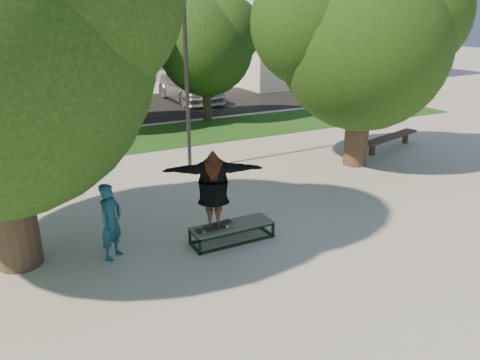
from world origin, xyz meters
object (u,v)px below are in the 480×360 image
bench (390,138)px  car_grey (62,107)px  bystander (111,221)px  car_silver_b (189,87)px  grind_box (232,233)px  tree_right (361,34)px  lamppost (186,68)px

bench → car_grey: car_grey is taller
bystander → bench: 11.41m
bystander → car_grey: (0.99, 13.79, -0.09)m
car_grey → car_silver_b: bearing=10.3°
grind_box → car_silver_b: bearing=71.1°
grind_box → bench: bearing=24.8°
tree_right → car_silver_b: 13.81m
grind_box → bystander: bystander is taller
grind_box → car_grey: size_ratio=0.36×
grind_box → car_grey: bearing=95.9°
lamppost → car_silver_b: 12.61m
bystander → car_silver_b: size_ratio=0.28×
grind_box → tree_right: bearing=27.6°
bench → car_silver_b: car_silver_b is taller
bystander → bench: size_ratio=0.50×
grind_box → bystander: bearing=169.2°
lamppost → tree_right: bearing=-21.3°
tree_right → bench: (2.46, 0.77, -3.69)m
bench → car_silver_b: size_ratio=0.56×
car_silver_b → tree_right: bearing=-88.4°
grind_box → lamppost: bearing=78.3°
tree_right → lamppost: 5.36m
grind_box → car_silver_b: car_silver_b is taller
tree_right → grind_box: (-5.96, -3.12, -3.90)m
lamppost → bystander: bearing=-127.5°
lamppost → car_silver_b: bearing=68.1°
bench → car_grey: 14.33m
tree_right → car_grey: 13.81m
lamppost → bench: bearing=-8.8°
lamppost → bystander: size_ratio=3.87×
bystander → car_grey: 13.82m
lamppost → bench: size_ratio=1.92×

